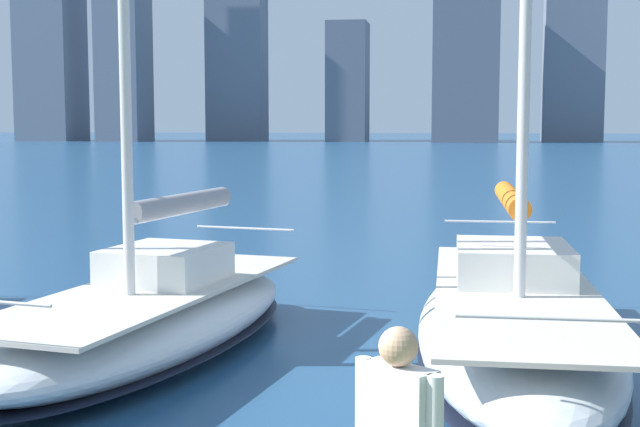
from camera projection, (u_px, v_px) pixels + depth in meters
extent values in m
cube|color=slate|center=(575.00, 12.00, 164.05)|extent=(10.77, 6.28, 47.78)
cube|color=slate|center=(466.00, 64.00, 159.98)|extent=(11.60, 11.06, 28.17)
cube|color=slate|center=(348.00, 82.00, 166.97)|extent=(7.42, 8.22, 22.18)
cube|color=slate|center=(237.00, 34.00, 175.84)|extent=(11.16, 7.23, 41.82)
cube|color=slate|center=(123.00, 25.00, 167.02)|extent=(8.31, 9.33, 43.70)
cube|color=slate|center=(50.00, 28.00, 171.92)|extent=(10.44, 11.17, 43.56)
ellipsoid|color=silver|center=(514.00, 329.00, 12.80)|extent=(2.91, 9.31, 1.08)
ellipsoid|color=black|center=(514.00, 349.00, 12.83)|extent=(2.93, 9.36, 0.10)
cube|color=beige|center=(515.00, 290.00, 12.74)|extent=(2.40, 8.19, 0.06)
cube|color=silver|center=(513.00, 263.00, 13.26)|extent=(1.68, 2.07, 0.55)
cylinder|color=silver|center=(511.00, 207.00, 13.86)|extent=(0.19, 3.89, 0.12)
cylinder|color=orange|center=(511.00, 199.00, 13.85)|extent=(0.38, 3.58, 0.32)
cylinder|color=silver|center=(550.00, 318.00, 8.49)|extent=(1.78, 0.07, 0.04)
cylinder|color=silver|center=(500.00, 222.00, 16.79)|extent=(2.06, 0.08, 0.04)
ellipsoid|color=silver|center=(151.00, 323.00, 13.39)|extent=(3.85, 8.25, 0.98)
ellipsoid|color=black|center=(152.00, 341.00, 13.42)|extent=(3.87, 8.29, 0.10)
cube|color=beige|center=(151.00, 289.00, 13.34)|extent=(3.24, 7.23, 0.06)
cube|color=silver|center=(166.00, 264.00, 13.75)|extent=(1.82, 1.98, 0.55)
cylinder|color=silver|center=(183.00, 211.00, 14.24)|extent=(0.66, 3.31, 0.12)
cylinder|color=gray|center=(182.00, 203.00, 14.22)|extent=(0.81, 3.08, 0.32)
cylinder|color=silver|center=(245.00, 228.00, 16.65)|extent=(1.93, 0.36, 0.04)
cube|color=white|center=(398.00, 423.00, 5.15)|extent=(0.49, 0.43, 0.68)
cylinder|color=white|center=(363.00, 409.00, 5.33)|extent=(0.10, 0.10, 0.62)
sphere|color=tan|center=(398.00, 347.00, 5.10)|extent=(0.23, 0.23, 0.23)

